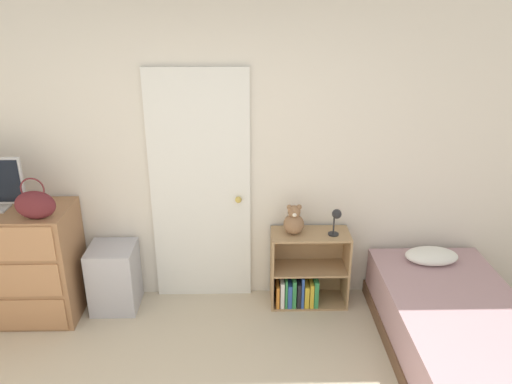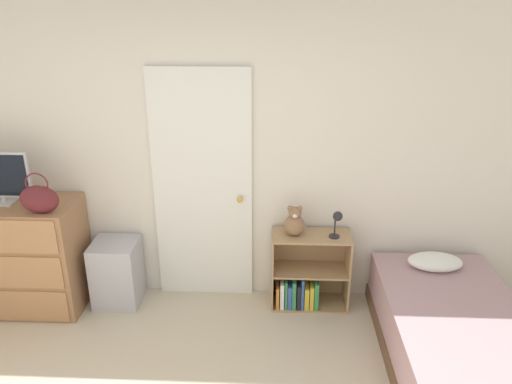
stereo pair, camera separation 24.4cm
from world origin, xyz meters
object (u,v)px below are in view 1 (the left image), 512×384
at_px(dresser, 13,263).
at_px(handbag, 35,204).
at_px(teddy_bear, 294,221).
at_px(bookshelf, 304,277).
at_px(storage_bin, 114,277).
at_px(desk_lamp, 336,217).
at_px(bed, 457,331).

xyz_separation_m(dresser, handbag, (0.35, -0.17, 0.61)).
relative_size(dresser, teddy_bear, 3.94).
xyz_separation_m(bookshelf, teddy_bear, (-0.11, 0.00, 0.54)).
xyz_separation_m(handbag, storage_bin, (0.45, 0.26, -0.80)).
xyz_separation_m(handbag, teddy_bear, (2.00, 0.29, -0.30)).
relative_size(desk_lamp, bed, 0.13).
distance_m(storage_bin, teddy_bear, 1.63).
bearing_deg(dresser, handbag, -26.63).
xyz_separation_m(dresser, bed, (3.51, -0.63, -0.26)).
bearing_deg(storage_bin, bookshelf, 1.16).
distance_m(storage_bin, desk_lamp, 1.97).
xyz_separation_m(dresser, storage_bin, (0.80, 0.09, -0.20)).
xyz_separation_m(dresser, teddy_bear, (2.34, 0.12, 0.31)).
bearing_deg(handbag, bed, -8.28).
height_order(bookshelf, bed, bookshelf).
relative_size(storage_bin, bookshelf, 0.85).
bearing_deg(storage_bin, bed, -14.84).
bearing_deg(bed, storage_bin, 165.16).
bearing_deg(handbag, storage_bin, 29.99).
bearing_deg(teddy_bear, handbag, -171.62).
height_order(dresser, handbag, handbag).
bearing_deg(bookshelf, bed, -35.30).
distance_m(teddy_bear, desk_lamp, 0.35).
xyz_separation_m(storage_bin, desk_lamp, (1.89, -0.01, 0.55)).
bearing_deg(bookshelf, dresser, -177.23).
height_order(handbag, teddy_bear, handbag).
relative_size(storage_bin, bed, 0.32).
relative_size(dresser, desk_lamp, 4.39).
xyz_separation_m(storage_bin, teddy_bear, (1.55, 0.03, 0.50)).
bearing_deg(storage_bin, dresser, -173.90).
height_order(handbag, storage_bin, handbag).
height_order(desk_lamp, bed, desk_lamp).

